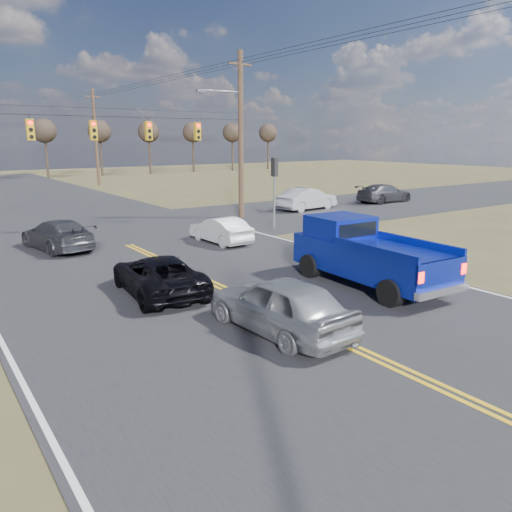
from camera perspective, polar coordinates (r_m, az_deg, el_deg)
ground at (r=12.59m, az=9.41°, el=-9.66°), size 160.00×160.00×0.00m
road_main at (r=20.56m, az=-10.39°, el=-0.68°), size 14.00×120.00×0.02m
road_cross at (r=27.89m, az=-17.33°, el=2.57°), size 120.00×12.00×0.02m
signal_gantry at (r=27.42m, az=-16.91°, el=13.08°), size 19.60×4.83×10.00m
utility_poles at (r=26.52m, az=-17.43°, el=13.42°), size 19.60×58.32×10.00m
treeline at (r=36.13m, az=-22.50°, el=13.57°), size 87.00×117.80×7.40m
pickup_truck at (r=17.24m, az=12.46°, el=0.22°), size 2.59×5.99×2.21m
silver_suv at (r=12.76m, az=2.77°, el=-5.57°), size 2.02×4.50×1.50m
black_suv at (r=16.22m, az=-11.10°, el=-2.15°), size 2.54×4.72×1.26m
white_car_queue at (r=23.94m, az=-4.10°, el=2.99°), size 1.42×3.84×1.25m
dgrey_car_queue at (r=24.11m, az=-21.75°, el=2.28°), size 2.60×4.92×1.36m
cross_car_east_near at (r=35.38m, az=5.86°, el=6.51°), size 2.26×4.90×1.56m
cross_car_east_far at (r=40.73m, az=14.46°, el=6.95°), size 2.09×4.98×1.44m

